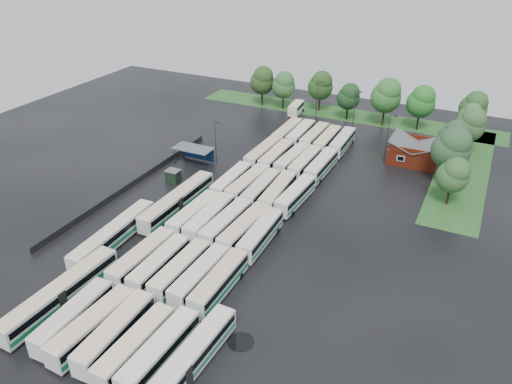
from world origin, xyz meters
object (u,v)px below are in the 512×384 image
at_px(artic_bus_west_a, 61,293).
at_px(artic_bus_east, 184,367).
at_px(minibus, 296,108).
at_px(brick_building, 414,154).

height_order(artic_bus_west_a, artic_bus_east, artic_bus_west_a).
distance_m(artic_bus_east, minibus, 88.55).
bearing_deg(artic_bus_west_a, minibus, 91.71).
bearing_deg(minibus, brick_building, -30.68).
distance_m(brick_building, minibus, 37.38).
bearing_deg(artic_bus_west_a, brick_building, 64.86).
height_order(brick_building, artic_bus_west_a, brick_building).
distance_m(brick_building, artic_bus_west_a, 73.94).
relative_size(artic_bus_east, minibus, 2.68).
height_order(brick_building, minibus, brick_building).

